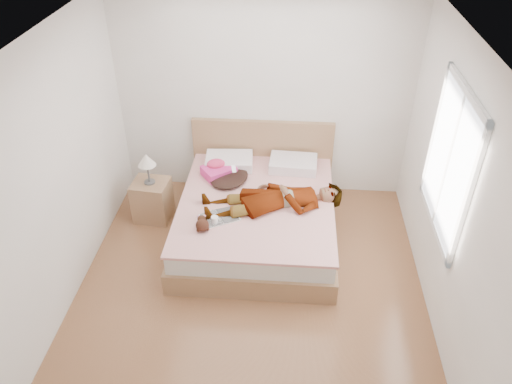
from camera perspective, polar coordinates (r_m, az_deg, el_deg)
ground at (r=5.29m, az=-0.72°, el=-11.57°), size 4.00×4.00×0.00m
woman at (r=5.55m, az=2.13°, el=-0.43°), size 1.72×1.00×0.22m
hair at (r=6.00m, az=-3.13°, el=1.76°), size 0.57×0.65×0.08m
phone at (r=5.87m, az=-2.55°, el=2.63°), size 0.07×0.10×0.05m
room_shell at (r=4.78m, az=21.22°, el=3.12°), size 4.00×4.00×4.00m
bed at (r=5.87m, az=0.14°, el=-2.35°), size 1.80×2.08×1.00m
towel at (r=6.08m, az=-4.35°, el=2.60°), size 0.47×0.46×0.19m
magazine at (r=5.42m, az=-4.18°, el=-2.89°), size 0.49×0.43×0.02m
coffee_mug at (r=5.32m, az=-4.72°, el=-3.22°), size 0.11×0.09×0.09m
plush_toy at (r=5.25m, az=-6.17°, el=-3.65°), size 0.18×0.23×0.12m
nightstand at (r=6.20m, az=-11.81°, el=-0.59°), size 0.46×0.41×0.91m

